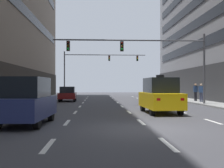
# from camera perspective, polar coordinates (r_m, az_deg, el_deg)

# --- Properties ---
(ground_plane) EXTENTS (120.00, 120.00, 0.00)m
(ground_plane) POSITION_cam_1_polar(r_m,az_deg,el_deg) (11.42, 7.31, -8.77)
(ground_plane) COLOR #424247
(lane_stripe_l1_s3) EXTENTS (0.16, 2.00, 0.01)m
(lane_stripe_l1_s3) POSITION_cam_1_polar(r_m,az_deg,el_deg) (8.39, -12.53, -11.82)
(lane_stripe_l1_s3) COLOR silver
(lane_stripe_l1_s3) RESTS_ON ground
(lane_stripe_l1_s4) EXTENTS (0.16, 2.00, 0.01)m
(lane_stripe_l1_s4) POSITION_cam_1_polar(r_m,az_deg,el_deg) (13.29, -8.93, -7.55)
(lane_stripe_l1_s4) COLOR silver
(lane_stripe_l1_s4) RESTS_ON ground
(lane_stripe_l1_s5) EXTENTS (0.16, 2.00, 0.01)m
(lane_stripe_l1_s5) POSITION_cam_1_polar(r_m,az_deg,el_deg) (18.24, -7.30, -5.58)
(lane_stripe_l1_s5) COLOR silver
(lane_stripe_l1_s5) RESTS_ON ground
(lane_stripe_l1_s6) EXTENTS (0.16, 2.00, 0.01)m
(lane_stripe_l1_s6) POSITION_cam_1_polar(r_m,az_deg,el_deg) (23.21, -6.37, -4.45)
(lane_stripe_l1_s6) COLOR silver
(lane_stripe_l1_s6) RESTS_ON ground
(lane_stripe_l1_s7) EXTENTS (0.16, 2.00, 0.01)m
(lane_stripe_l1_s7) POSITION_cam_1_polar(r_m,az_deg,el_deg) (28.20, -5.77, -3.72)
(lane_stripe_l1_s7) COLOR silver
(lane_stripe_l1_s7) RESTS_ON ground
(lane_stripe_l1_s8) EXTENTS (0.16, 2.00, 0.01)m
(lane_stripe_l1_s8) POSITION_cam_1_polar(r_m,az_deg,el_deg) (33.18, -5.36, -3.21)
(lane_stripe_l1_s8) COLOR silver
(lane_stripe_l1_s8) RESTS_ON ground
(lane_stripe_l1_s9) EXTENTS (0.16, 2.00, 0.01)m
(lane_stripe_l1_s9) POSITION_cam_1_polar(r_m,az_deg,el_deg) (38.17, -5.05, -2.83)
(lane_stripe_l1_s9) COLOR silver
(lane_stripe_l1_s9) RESTS_ON ground
(lane_stripe_l1_s10) EXTENTS (0.16, 2.00, 0.01)m
(lane_stripe_l1_s10) POSITION_cam_1_polar(r_m,az_deg,el_deg) (43.17, -4.81, -2.54)
(lane_stripe_l1_s10) COLOR silver
(lane_stripe_l1_s10) RESTS_ON ground
(lane_stripe_l2_s3) EXTENTS (0.16, 2.00, 0.01)m
(lane_stripe_l2_s3) POSITION_cam_1_polar(r_m,az_deg,el_deg) (8.53, 11.00, -11.64)
(lane_stripe_l2_s3) COLOR silver
(lane_stripe_l2_s3) RESTS_ON ground
(lane_stripe_l2_s4) EXTENTS (0.16, 2.00, 0.01)m
(lane_stripe_l2_s4) POSITION_cam_1_polar(r_m,az_deg,el_deg) (13.37, 5.77, -7.51)
(lane_stripe_l2_s4) COLOR silver
(lane_stripe_l2_s4) RESTS_ON ground
(lane_stripe_l2_s5) EXTENTS (0.16, 2.00, 0.01)m
(lane_stripe_l2_s5) POSITION_cam_1_polar(r_m,az_deg,el_deg) (18.30, 3.37, -5.57)
(lane_stripe_l2_s5) COLOR silver
(lane_stripe_l2_s5) RESTS_ON ground
(lane_stripe_l2_s6) EXTENTS (0.16, 2.00, 0.01)m
(lane_stripe_l2_s6) POSITION_cam_1_polar(r_m,az_deg,el_deg) (23.26, 2.00, -4.45)
(lane_stripe_l2_s6) COLOR silver
(lane_stripe_l2_s6) RESTS_ON ground
(lane_stripe_l2_s7) EXTENTS (0.16, 2.00, 0.01)m
(lane_stripe_l2_s7) POSITION_cam_1_polar(r_m,az_deg,el_deg) (28.24, 1.11, -3.72)
(lane_stripe_l2_s7) COLOR silver
(lane_stripe_l2_s7) RESTS_ON ground
(lane_stripe_l2_s8) EXTENTS (0.16, 2.00, 0.01)m
(lane_stripe_l2_s8) POSITION_cam_1_polar(r_m,az_deg,el_deg) (33.22, 0.49, -3.21)
(lane_stripe_l2_s8) COLOR silver
(lane_stripe_l2_s8) RESTS_ON ground
(lane_stripe_l2_s9) EXTENTS (0.16, 2.00, 0.01)m
(lane_stripe_l2_s9) POSITION_cam_1_polar(r_m,az_deg,el_deg) (38.20, 0.03, -2.83)
(lane_stripe_l2_s9) COLOR silver
(lane_stripe_l2_s9) RESTS_ON ground
(lane_stripe_l2_s10) EXTENTS (0.16, 2.00, 0.01)m
(lane_stripe_l2_s10) POSITION_cam_1_polar(r_m,az_deg,el_deg) (43.19, -0.32, -2.54)
(lane_stripe_l2_s10) COLOR silver
(lane_stripe_l2_s10) RESTS_ON ground
(lane_stripe_l3_s4) EXTENTS (0.16, 2.00, 0.01)m
(lane_stripe_l3_s4) POSITION_cam_1_polar(r_m,az_deg,el_deg) (14.28, 19.40, -7.03)
(lane_stripe_l3_s4) COLOR silver
(lane_stripe_l3_s4) RESTS_ON ground
(lane_stripe_l3_s5) EXTENTS (0.16, 2.00, 0.01)m
(lane_stripe_l3_s5) POSITION_cam_1_polar(r_m,az_deg,el_deg) (18.98, 13.61, -5.37)
(lane_stripe_l3_s5) COLOR silver
(lane_stripe_l3_s5) RESTS_ON ground
(lane_stripe_l3_s6) EXTENTS (0.16, 2.00, 0.01)m
(lane_stripe_l3_s6) POSITION_cam_1_polar(r_m,az_deg,el_deg) (23.80, 10.16, -4.35)
(lane_stripe_l3_s6) COLOR silver
(lane_stripe_l3_s6) RESTS_ON ground
(lane_stripe_l3_s7) EXTENTS (0.16, 2.00, 0.01)m
(lane_stripe_l3_s7) POSITION_cam_1_polar(r_m,az_deg,el_deg) (28.68, 7.88, -3.66)
(lane_stripe_l3_s7) COLOR silver
(lane_stripe_l3_s7) RESTS_ON ground
(lane_stripe_l3_s8) EXTENTS (0.16, 2.00, 0.01)m
(lane_stripe_l3_s8) POSITION_cam_1_polar(r_m,az_deg,el_deg) (33.59, 6.26, -3.17)
(lane_stripe_l3_s8) COLOR silver
(lane_stripe_l3_s8) RESTS_ON ground
(lane_stripe_l3_s9) EXTENTS (0.16, 2.00, 0.01)m
(lane_stripe_l3_s9) POSITION_cam_1_polar(r_m,az_deg,el_deg) (38.53, 5.06, -2.81)
(lane_stripe_l3_s9) COLOR silver
(lane_stripe_l3_s9) RESTS_ON ground
(lane_stripe_l3_s10) EXTENTS (0.16, 2.00, 0.01)m
(lane_stripe_l3_s10) POSITION_cam_1_polar(r_m,az_deg,el_deg) (43.48, 4.14, -2.53)
(lane_stripe_l3_s10) COLOR silver
(lane_stripe_l3_s10) RESTS_ON ground
(car_driving_0) EXTENTS (1.89, 4.25, 1.57)m
(car_driving_0) POSITION_cam_1_polar(r_m,az_deg,el_deg) (30.96, -8.80, -1.99)
(car_driving_0) COLOR black
(car_driving_0) RESTS_ON ground
(car_driving_1) EXTENTS (1.95, 4.29, 2.04)m
(car_driving_1) POSITION_cam_1_polar(r_m,az_deg,el_deg) (12.86, -16.52, -3.27)
(car_driving_1) COLOR black
(car_driving_1) RESTS_ON ground
(taxi_driving_2) EXTENTS (2.00, 4.49, 2.33)m
(taxi_driving_2) POSITION_cam_1_polar(r_m,az_deg,el_deg) (17.69, 9.52, -2.29)
(taxi_driving_2) COLOR black
(taxi_driving_2) RESTS_ON ground
(traffic_signal_0) EXTENTS (12.97, 0.35, 5.98)m
(traffic_signal_0) POSITION_cam_1_polar(r_m,az_deg,el_deg) (24.68, 7.20, 6.22)
(traffic_signal_0) COLOR #4C4C51
(traffic_signal_0) RESTS_ON sidewalk_right
(traffic_signal_1) EXTENTS (12.98, 0.34, 6.95)m
(traffic_signal_1) POSITION_cam_1_polar(r_m,az_deg,el_deg) (45.80, -3.72, 4.13)
(traffic_signal_1) COLOR #4C4C51
(traffic_signal_1) RESTS_ON sidewalk_left
(pedestrian_0) EXTENTS (0.51, 0.29, 1.73)m
(pedestrian_0) POSITION_cam_1_polar(r_m,az_deg,el_deg) (30.13, 16.26, -1.31)
(pedestrian_0) COLOR black
(pedestrian_0) RESTS_ON sidewalk_right
(pedestrian_1) EXTENTS (0.44, 0.36, 1.73)m
(pedestrian_1) POSITION_cam_1_polar(r_m,az_deg,el_deg) (28.55, 17.29, -1.38)
(pedestrian_1) COLOR #383D59
(pedestrian_1) RESTS_ON sidewalk_right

